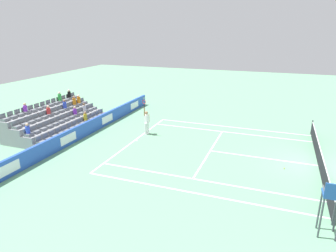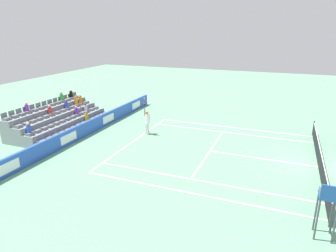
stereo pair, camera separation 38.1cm
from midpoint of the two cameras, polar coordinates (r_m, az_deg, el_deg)
ground_plane at (r=19.63m, az=26.08°, el=-6.76°), size 80.00×80.00×0.00m
line_baseline at (r=21.65m, az=-6.81°, el=-2.71°), size 10.97×0.10×0.01m
line_service at (r=19.88m, az=7.47°, el=-4.67°), size 8.23×0.10×0.01m
line_centre_service at (r=19.49m, az=16.70°, el=-5.78°), size 0.10×6.40×0.01m
line_singles_sideline_left at (r=16.16m, az=5.64°, el=-10.18°), size 0.10×11.89×0.01m
line_singles_sideline_right at (r=23.59m, az=10.86°, el=-1.16°), size 0.10×11.89×0.01m
line_doubles_sideline_left at (r=15.00m, az=4.24°, el=-12.52°), size 0.10×11.89×0.01m
line_doubles_sideline_right at (r=24.87m, az=11.42°, el=-0.19°), size 0.10×11.89×0.01m
line_centre_mark at (r=21.61m, az=-6.58°, el=-2.74°), size 0.10×0.20×0.01m
sponsor_barrier at (r=23.41m, az=-15.25°, el=-0.29°), size 19.92×0.22×1.04m
tennis_net at (r=19.45m, az=26.28°, el=-5.44°), size 11.97×0.10×1.07m
tennis_player at (r=22.53m, az=-4.57°, el=0.85°), size 0.51×0.42×2.85m
umpire_chair at (r=12.90m, az=27.87°, el=-12.46°), size 0.70×0.70×2.34m
stadium_stand at (r=25.17m, az=-20.74°, el=0.82°), size 8.06×3.80×2.62m
loose_tennis_ball at (r=18.43m, az=20.60°, el=-7.52°), size 0.07×0.07×0.07m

